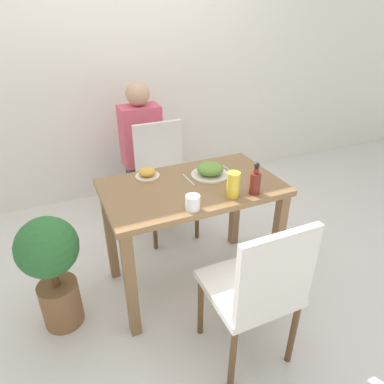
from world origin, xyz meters
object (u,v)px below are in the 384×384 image
(chair_far, at_px, (164,173))
(drink_cup, at_px, (193,203))
(person_figure, at_px, (142,149))
(side_plate, at_px, (147,173))
(juice_glass, at_px, (233,185))
(sauce_bottle, at_px, (255,182))
(potted_plant_left, at_px, (51,264))
(food_plate, at_px, (210,170))
(chair_near, at_px, (258,288))

(chair_far, relative_size, drink_cup, 10.87)
(chair_far, bearing_deg, person_figure, 97.86)
(chair_far, xyz_separation_m, person_figure, (-0.06, 0.41, 0.07))
(side_plate, bearing_deg, juice_glass, -50.06)
(sauce_bottle, xyz_separation_m, person_figure, (-0.28, 1.35, -0.25))
(drink_cup, xyz_separation_m, potted_plant_left, (-0.75, 0.25, -0.35))
(drink_cup, bearing_deg, sauce_bottle, 2.87)
(food_plate, xyz_separation_m, drink_cup, (-0.27, -0.33, 0.00))
(chair_near, height_order, food_plate, chair_near)
(side_plate, xyz_separation_m, person_figure, (0.22, 0.90, -0.20))
(chair_far, distance_m, side_plate, 0.62)
(potted_plant_left, bearing_deg, chair_near, -36.71)
(chair_far, bearing_deg, juice_glass, -84.50)
(chair_near, bearing_deg, chair_far, -90.71)
(food_plate, distance_m, drink_cup, 0.42)
(side_plate, bearing_deg, potted_plant_left, -161.17)
(drink_cup, height_order, person_figure, person_figure)
(side_plate, relative_size, sauce_bottle, 0.80)
(chair_near, height_order, drink_cup, chair_near)
(food_plate, height_order, sauce_bottle, sauce_bottle)
(chair_far, bearing_deg, food_plate, -81.60)
(side_plate, height_order, potted_plant_left, side_plate)
(side_plate, bearing_deg, drink_cup, -77.84)
(potted_plant_left, relative_size, person_figure, 0.63)
(side_plate, bearing_deg, person_figure, 76.39)
(side_plate, distance_m, sauce_bottle, 0.67)
(food_plate, height_order, person_figure, person_figure)
(side_plate, distance_m, potted_plant_left, 0.76)
(drink_cup, distance_m, person_figure, 1.40)
(food_plate, bearing_deg, potted_plant_left, -175.57)
(food_plate, height_order, juice_glass, juice_glass)
(food_plate, xyz_separation_m, side_plate, (-0.37, 0.14, -0.01))
(juice_glass, height_order, potted_plant_left, juice_glass)
(side_plate, distance_m, person_figure, 0.95)
(sauce_bottle, bearing_deg, potted_plant_left, 168.56)
(chair_near, xyz_separation_m, sauce_bottle, (0.24, 0.44, 0.32))
(sauce_bottle, distance_m, person_figure, 1.41)
(juice_glass, bearing_deg, sauce_bottle, -7.22)
(drink_cup, height_order, potted_plant_left, drink_cup)
(side_plate, xyz_separation_m, juice_glass, (0.36, -0.44, 0.05))
(side_plate, bearing_deg, chair_near, -73.93)
(food_plate, distance_m, potted_plant_left, 1.08)
(chair_near, bearing_deg, side_plate, -73.93)
(chair_far, height_order, juice_glass, juice_glass)
(chair_near, height_order, side_plate, chair_near)
(chair_near, distance_m, drink_cup, 0.53)
(chair_near, height_order, sauce_bottle, sauce_bottle)
(side_plate, distance_m, drink_cup, 0.48)
(side_plate, height_order, juice_glass, juice_glass)
(chair_near, relative_size, side_plate, 5.90)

